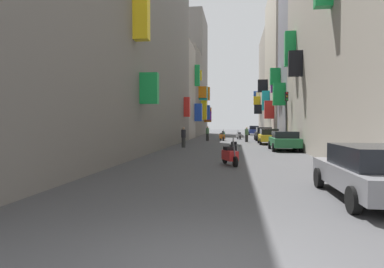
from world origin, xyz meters
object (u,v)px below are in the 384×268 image
Objects in this scene: parked_car_black at (264,134)px; parked_car_grey at (372,171)px; parked_car_yellow at (269,136)px; parked_car_green at (284,140)px; scooter_orange at (222,136)px; scooter_green at (223,134)px; scooter_black at (234,148)px; pedestrian_crossing at (247,135)px; pedestrian_near_right at (207,134)px; traffic_light_near_corner at (286,110)px; scooter_silver at (239,135)px; parked_car_blue at (254,130)px; pedestrian_near_left at (184,137)px; scooter_red at (230,155)px.

parked_car_black reaches higher than parked_car_grey.
parked_car_yellow reaches higher than parked_car_green.
scooter_orange is at bearing -172.23° from parked_car_black.
scooter_green and scooter_black have the same top height.
parked_car_yellow reaches higher than scooter_black.
pedestrian_crossing is 0.95× the size of pedestrian_near_right.
scooter_black is 0.39× the size of traffic_light_near_corner.
parked_car_yellow is 2.49× the size of pedestrian_crossing.
parked_car_yellow reaches higher than scooter_silver.
pedestrian_near_right reaches higher than scooter_black.
parked_car_grey is 0.96× the size of traffic_light_near_corner.
scooter_orange is at bearing 128.34° from parked_car_yellow.
pedestrian_crossing is (-1.95, 3.30, 0.02)m from parked_car_yellow.
parked_car_blue is at bearing 65.14° from scooter_green.
scooter_silver is 15.47m from pedestrian_near_left.
scooter_green is 30.26m from scooter_red.
parked_car_green is 5.89m from scooter_black.
pedestrian_near_right is at bearing 157.06° from pedestrian_crossing.
pedestrian_crossing reaches higher than parked_car_black.
parked_car_grey is 28.28m from pedestrian_near_right.
pedestrian_near_right is (1.08, 10.33, -0.01)m from pedestrian_near_left.
scooter_red is 1.06× the size of pedestrian_near_left.
parked_car_black is 2.11× the size of scooter_green.
parked_car_grey is at bearing -89.67° from parked_car_blue.
parked_car_blue is 15.29m from scooter_silver.
pedestrian_near_left is at bearing 113.80° from parked_car_grey.
pedestrian_near_left is 1.01× the size of pedestrian_near_right.
parked_car_blue reaches higher than parked_car_black.
parked_car_blue is 18.10m from parked_car_black.
parked_car_blue is at bearing 76.13° from scooter_orange.
parked_car_black reaches higher than scooter_orange.
scooter_red is at bearing -94.34° from pedestrian_crossing.
parked_car_grey is 11.20m from scooter_black.
scooter_green and scooter_red have the same top height.
parked_car_black is 2.55× the size of pedestrian_crossing.
parked_car_black is at bearing 81.14° from scooter_red.
pedestrian_crossing reaches higher than scooter_silver.
scooter_silver is (1.96, 3.69, 0.00)m from scooter_orange.
parked_car_green is 10.68m from pedestrian_crossing.
parked_car_green is 2.01× the size of scooter_silver.
parked_car_grey is 37.00m from scooter_green.
scooter_red is at bearing -113.20° from parked_car_green.
parked_car_blue is 28.31m from traffic_light_near_corner.
traffic_light_near_corner reaches higher than scooter_orange.
parked_car_yellow is 0.86× the size of traffic_light_near_corner.
scooter_green is at bearing 82.62° from pedestrian_near_left.
scooter_black is at bearing -86.58° from scooter_green.
parked_car_grey is 7.41m from scooter_red.
scooter_red is at bearing -86.80° from scooter_orange.
traffic_light_near_corner reaches higher than scooter_red.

